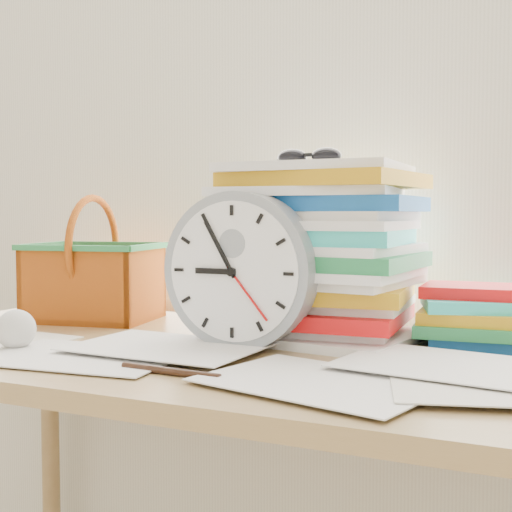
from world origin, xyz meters
The scene contains 10 objects.
curtain centered at (0.00, 1.98, 1.30)m, with size 2.40×0.01×2.50m, color white.
desk centered at (0.00, 1.60, 0.68)m, with size 1.40×0.70×0.75m.
paper_stack centered at (0.11, 1.76, 0.91)m, with size 0.36×0.30×0.32m, color white, non-canonical shape.
clock centered at (0.03, 1.61, 0.88)m, with size 0.27×0.27×0.05m, color gray.
sunglasses centered at (0.09, 1.77, 1.09)m, with size 0.14×0.12×0.04m, color black, non-canonical shape.
book_stack centered at (0.41, 1.81, 0.80)m, with size 0.25×0.19×0.11m, color white, non-canonical shape.
basket centered at (-0.41, 1.77, 0.88)m, with size 0.27×0.21×0.27m, color #BF5812, non-canonical shape.
crumpled_ball centered at (-0.32, 1.44, 0.78)m, with size 0.07×0.07×0.07m, color silver.
pen centered at (0.03, 1.38, 0.76)m, with size 0.01×0.01×0.17m, color black.
scattered_papers centered at (0.00, 1.60, 0.76)m, with size 1.26×0.42×0.02m, color white, non-canonical shape.
Camera 1 is at (0.56, 0.52, 0.98)m, focal length 50.00 mm.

